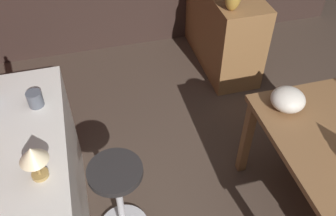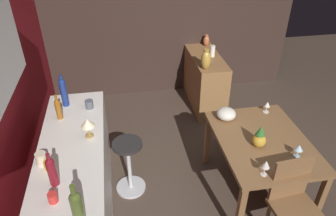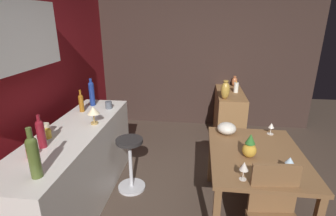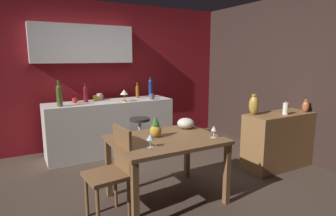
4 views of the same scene
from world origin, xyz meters
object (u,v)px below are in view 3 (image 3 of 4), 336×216
(cup_slate, at_px, (109,105))
(vase_brass, at_px, (225,90))
(fruit_bowl, at_px, (227,128))
(sideboard_cabinet, at_px, (228,115))
(wine_bottle_amber, at_px, (81,102))
(pineapple_centerpiece, at_px, (250,147))
(cup_mustard, at_px, (47,134))
(wine_bottle_cobalt, at_px, (92,92))
(pillar_candle_tall, at_px, (236,88))
(wine_glass_left, at_px, (244,167))
(counter_lamp, at_px, (93,111))
(wine_bottle_ruby, at_px, (41,132))
(dining_table, at_px, (255,161))
(cup_cream, at_px, (45,129))
(wine_glass_center, at_px, (271,126))
(wine_bottle_olive, at_px, (33,155))
(bar_stool, at_px, (131,163))
(cup_red, at_px, (31,153))
(vase_copper, at_px, (234,82))
(wine_glass_right, at_px, (290,161))

(cup_slate, distance_m, vase_brass, 1.77)
(fruit_bowl, xyz_separation_m, vase_brass, (1.10, -0.07, 0.15))
(sideboard_cabinet, distance_m, vase_brass, 0.70)
(wine_bottle_amber, bearing_deg, pineapple_centerpiece, -107.27)
(wine_bottle_amber, relative_size, cup_mustard, 2.45)
(wine_bottle_cobalt, distance_m, cup_mustard, 1.01)
(fruit_bowl, relative_size, cup_mustard, 1.87)
(pineapple_centerpiece, distance_m, pillar_candle_tall, 2.02)
(wine_glass_left, relative_size, counter_lamp, 0.82)
(wine_bottle_cobalt, distance_m, wine_bottle_ruby, 1.18)
(wine_bottle_cobalt, bearing_deg, sideboard_cabinet, -58.83)
(dining_table, relative_size, pillar_candle_tall, 6.16)
(counter_lamp, distance_m, pillar_candle_tall, 2.50)
(fruit_bowl, bearing_deg, cup_cream, 107.24)
(wine_bottle_amber, xyz_separation_m, counter_lamp, (-0.37, -0.31, 0.02))
(wine_bottle_ruby, bearing_deg, wine_bottle_amber, 3.39)
(fruit_bowl, bearing_deg, sideboard_cabinet, -7.54)
(wine_bottle_ruby, bearing_deg, wine_bottle_cobalt, 0.85)
(fruit_bowl, height_order, cup_cream, cup_cream)
(cup_mustard, bearing_deg, dining_table, -83.40)
(fruit_bowl, bearing_deg, wine_glass_center, -84.39)
(wine_bottle_amber, distance_m, pillar_candle_tall, 2.50)
(wine_bottle_olive, height_order, counter_lamp, wine_bottle_olive)
(dining_table, distance_m, bar_stool, 1.43)
(wine_glass_left, height_order, pineapple_centerpiece, pineapple_centerpiece)
(wine_glass_left, distance_m, wine_glass_center, 1.04)
(wine_bottle_ruby, height_order, counter_lamp, wine_bottle_ruby)
(wine_bottle_cobalt, height_order, cup_mustard, wine_bottle_cobalt)
(dining_table, height_order, wine_glass_center, wine_glass_center)
(cup_red, bearing_deg, fruit_bowl, -59.19)
(wine_glass_left, bearing_deg, vase_copper, -5.22)
(pillar_candle_tall, bearing_deg, counter_lamp, 135.33)
(counter_lamp, bearing_deg, wine_glass_left, -112.24)
(wine_bottle_cobalt, xyz_separation_m, wine_bottle_ruby, (-1.18, -0.02, -0.03))
(wine_glass_right, height_order, wine_bottle_olive, wine_bottle_olive)
(cup_red, height_order, pillar_candle_tall, pillar_candle_tall)
(pineapple_centerpiece, xyz_separation_m, wine_bottle_amber, (0.60, 1.94, 0.18))
(bar_stool, distance_m, cup_mustard, 1.02)
(fruit_bowl, height_order, counter_lamp, counter_lamp)
(wine_glass_left, distance_m, cup_mustard, 1.86)
(vase_copper, distance_m, vase_brass, 0.85)
(fruit_bowl, distance_m, cup_slate, 1.51)
(wine_glass_right, xyz_separation_m, wine_glass_center, (0.77, -0.04, -0.00))
(wine_bottle_cobalt, height_order, wine_bottle_amber, wine_bottle_cobalt)
(vase_brass, bearing_deg, wine_glass_center, -157.58)
(fruit_bowl, xyz_separation_m, counter_lamp, (-0.27, 1.47, 0.24))
(wine_glass_center, bearing_deg, sideboard_cabinet, 11.68)
(bar_stool, bearing_deg, dining_table, -101.26)
(cup_red, bearing_deg, wine_bottle_olive, -139.85)
(pineapple_centerpiece, bearing_deg, wine_glass_right, -124.78)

